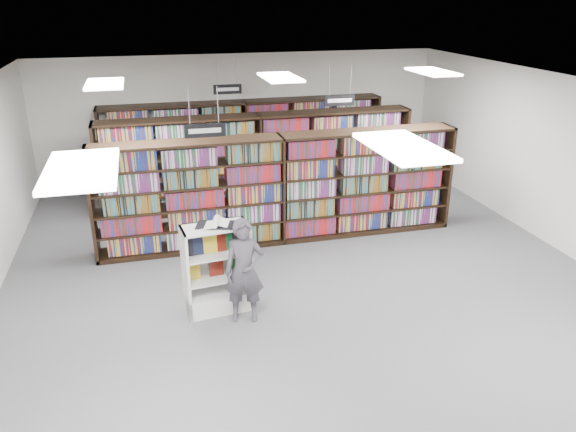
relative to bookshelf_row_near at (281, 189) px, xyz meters
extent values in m
plane|color=#4D4C51|center=(0.00, -2.00, -1.05)|extent=(12.00, 12.00, 0.00)
cube|color=silver|center=(0.00, -2.00, 2.15)|extent=(10.00, 12.00, 0.10)
cube|color=silver|center=(0.00, 4.00, 0.55)|extent=(10.00, 0.10, 3.20)
cube|color=black|center=(0.00, 0.00, 0.00)|extent=(7.00, 0.60, 2.10)
cube|color=maroon|center=(0.00, 0.00, 0.00)|extent=(6.88, 0.42, 1.98)
cube|color=black|center=(0.00, 2.00, 0.00)|extent=(7.00, 0.60, 2.10)
cube|color=maroon|center=(0.00, 2.00, 0.00)|extent=(6.88, 0.42, 1.98)
cube|color=black|center=(0.00, 3.70, 0.00)|extent=(7.00, 0.60, 2.10)
cube|color=maroon|center=(0.00, 3.70, 0.00)|extent=(6.88, 0.42, 1.98)
cylinder|color=#B2B2B7|center=(-1.73, -1.00, 1.86)|extent=(0.01, 0.01, 0.58)
cylinder|color=#B2B2B7|center=(-1.27, -1.00, 1.86)|extent=(0.01, 0.01, 0.58)
cube|color=black|center=(-1.50, -1.00, 1.46)|extent=(0.65, 0.02, 0.22)
cube|color=white|center=(-1.50, -1.01, 1.46)|extent=(0.52, 0.00, 0.08)
cylinder|color=#B2B2B7|center=(1.27, 1.00, 1.86)|extent=(0.01, 0.01, 0.58)
cylinder|color=#B2B2B7|center=(1.73, 1.00, 1.86)|extent=(0.01, 0.01, 0.58)
cube|color=black|center=(1.50, 1.00, 1.46)|extent=(0.65, 0.02, 0.22)
cube|color=white|center=(1.50, 0.99, 1.46)|extent=(0.52, 0.00, 0.08)
cylinder|color=#B2B2B7|center=(-0.73, 3.00, 1.86)|extent=(0.01, 0.01, 0.58)
cylinder|color=#B2B2B7|center=(-0.27, 3.00, 1.86)|extent=(0.01, 0.01, 0.58)
cube|color=black|center=(-0.50, 3.00, 1.46)|extent=(0.65, 0.02, 0.22)
cube|color=white|center=(-0.50, 2.99, 1.46)|extent=(0.52, 0.00, 0.08)
cube|color=white|center=(-3.00, -5.00, 2.11)|extent=(0.60, 1.20, 0.04)
cube|color=white|center=(0.00, -5.00, 2.11)|extent=(0.60, 1.20, 0.04)
cube|color=white|center=(-3.00, 0.00, 2.11)|extent=(0.60, 1.20, 0.04)
cube|color=white|center=(0.00, 0.00, 2.11)|extent=(0.60, 1.20, 0.04)
cube|color=white|center=(3.00, 0.00, 2.11)|extent=(0.60, 1.20, 0.04)
cube|color=white|center=(-1.57, -2.31, -0.90)|extent=(1.04, 0.60, 0.30)
cube|color=white|center=(-2.05, -2.37, -0.36)|extent=(0.09, 0.50, 1.39)
cube|color=white|center=(-1.10, -2.26, -0.36)|extent=(0.09, 0.50, 1.39)
cube|color=white|center=(-1.60, -2.08, -0.36)|extent=(0.99, 0.14, 1.39)
cube|color=white|center=(-1.57, -2.31, 0.32)|extent=(1.04, 0.60, 0.03)
cube|color=white|center=(-1.57, -2.31, -0.50)|extent=(0.96, 0.55, 0.02)
cube|color=white|center=(-1.57, -2.31, -0.11)|extent=(0.96, 0.55, 0.02)
cube|color=black|center=(-1.95, -2.30, 0.05)|extent=(0.20, 0.09, 0.30)
cube|color=#121834|center=(-1.80, -2.29, 0.05)|extent=(0.20, 0.09, 0.30)
cube|color=yellow|center=(-1.65, -2.27, 0.05)|extent=(0.20, 0.09, 0.30)
cube|color=maroon|center=(-1.50, -2.26, 0.05)|extent=(0.20, 0.09, 0.30)
cube|color=#1A572E|center=(-1.36, -2.24, 0.05)|extent=(0.20, 0.09, 0.30)
cube|color=black|center=(-1.21, -2.22, 0.05)|extent=(0.20, 0.09, 0.30)
cube|color=yellow|center=(-1.93, -2.30, -0.35)|extent=(0.22, 0.08, 0.28)
cube|color=maroon|center=(-1.58, -2.26, -0.35)|extent=(0.22, 0.08, 0.28)
cube|color=#1A572E|center=(-1.23, -2.22, -0.35)|extent=(0.22, 0.08, 0.28)
cube|color=black|center=(-1.53, -2.29, 0.35)|extent=(0.68, 0.51, 0.01)
cube|color=white|center=(-1.68, -2.29, 0.36)|extent=(0.35, 0.39, 0.05)
cube|color=white|center=(-1.39, -2.29, 0.36)|extent=(0.35, 0.38, 0.07)
cylinder|color=white|center=(-1.55, -2.29, 0.40)|extent=(0.18, 0.32, 0.10)
imported|color=#46414A|center=(-1.22, -2.70, -0.25)|extent=(0.65, 0.49, 1.60)
camera|label=1|loc=(-2.46, -9.90, 3.52)|focal=35.00mm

